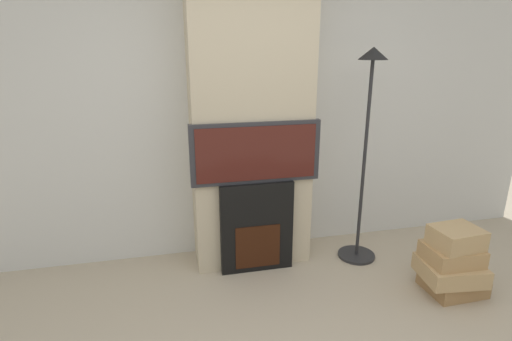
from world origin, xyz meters
TOP-DOWN VIEW (x-y plane):
  - wall_back at (0.00, 2.03)m, footprint 6.00×0.06m
  - chimney_breast at (0.00, 1.79)m, footprint 1.00×0.41m
  - fireplace at (0.00, 1.59)m, footprint 0.62×0.15m
  - television at (0.00, 1.59)m, footprint 1.07×0.07m
  - floor_lamp at (0.95, 1.57)m, footprint 0.34×0.34m
  - box_stack at (1.41, 0.89)m, footprint 0.51×0.43m

SIDE VIEW (x-z plane):
  - box_stack at x=1.41m, z-range -0.03..0.53m
  - fireplace at x=0.00m, z-range 0.00..0.80m
  - television at x=0.00m, z-range 0.80..1.30m
  - floor_lamp at x=0.95m, z-range 0.24..2.11m
  - wall_back at x=0.00m, z-range 0.00..2.70m
  - chimney_breast at x=0.00m, z-range 0.00..2.70m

